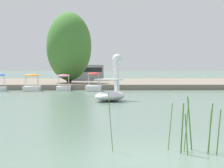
# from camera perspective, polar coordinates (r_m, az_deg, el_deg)

# --- Properties ---
(ground_plane) EXTENTS (543.97, 543.97, 0.00)m
(ground_plane) POSITION_cam_1_polar(r_m,az_deg,el_deg) (9.97, 5.93, -9.29)
(ground_plane) COLOR #567060
(shore_bank_far) EXTENTS (115.19, 23.44, 0.46)m
(shore_bank_far) POSITION_cam_1_polar(r_m,az_deg,el_deg) (51.24, 0.02, 0.14)
(shore_bank_far) COLOR slate
(shore_bank_far) RESTS_ON ground_plane
(swan_boat) EXTENTS (2.52, 3.04, 2.79)m
(swan_boat) POSITION_cam_1_polar(r_m,az_deg,el_deg) (26.51, -0.12, -0.88)
(swan_boat) COLOR white
(swan_boat) RESTS_ON ground_plane
(pedal_boat_red) EXTENTS (1.34, 2.40, 1.56)m
(pedal_boat_red) POSITION_cam_1_polar(r_m,az_deg,el_deg) (37.95, -2.35, -0.28)
(pedal_boat_red) COLOR white
(pedal_boat_red) RESTS_ON ground_plane
(pedal_boat_pink) EXTENTS (1.22, 1.94, 1.39)m
(pedal_boat_pink) POSITION_cam_1_polar(r_m,az_deg,el_deg) (38.61, -6.13, -0.17)
(pedal_boat_pink) COLOR white
(pedal_boat_pink) RESTS_ON ground_plane
(pedal_boat_orange) EXTENTS (1.41, 2.27, 1.42)m
(pedal_boat_orange) POSITION_cam_1_polar(r_m,az_deg,el_deg) (38.59, -10.08, -0.27)
(pedal_boat_orange) COLOR white
(pedal_boat_orange) RESTS_ON ground_plane
(pedal_boat_blue) EXTENTS (1.19, 1.98, 1.46)m
(pedal_boat_blue) POSITION_cam_1_polar(r_m,az_deg,el_deg) (39.10, -13.99, -0.16)
(pedal_boat_blue) COLOR white
(pedal_boat_blue) RESTS_ON ground_plane
(tree_willow_near_path) EXTENTS (4.54, 5.38, 6.96)m
(tree_willow_near_path) POSITION_cam_1_polar(r_m,az_deg,el_deg) (44.60, -5.46, 4.76)
(tree_willow_near_path) COLOR #423323
(tree_willow_near_path) RESTS_ON shore_bank_far
(parked_van) EXTENTS (4.39, 2.01, 1.81)m
(parked_van) POSITION_cam_1_polar(r_m,az_deg,el_deg) (52.39, -3.47, 1.51)
(parked_van) COLOR gray
(parked_van) RESTS_ON shore_bank_far
(reed_clump_foreground) EXTENTS (2.53, 0.77, 1.38)m
(reed_clump_foreground) POSITION_cam_1_polar(r_m,az_deg,el_deg) (10.62, 10.04, -5.51)
(reed_clump_foreground) COLOR #4C7F33
(reed_clump_foreground) RESTS_ON ground_plane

